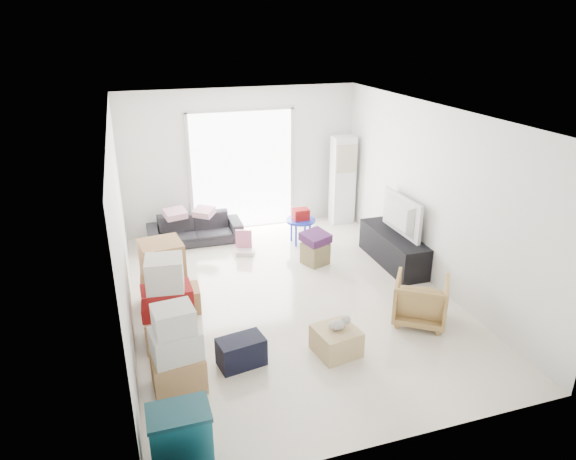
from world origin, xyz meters
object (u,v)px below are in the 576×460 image
at_px(television, 395,230).
at_px(wood_crate, 336,341).
at_px(tv_console, 393,248).
at_px(sofa, 195,225).
at_px(storage_bins, 181,439).
at_px(ottoman, 315,253).
at_px(ac_tower, 343,180).
at_px(kids_table, 301,219).
at_px(armchair, 421,298).

xyz_separation_m(television, wood_crate, (-1.89, -2.06, -0.44)).
distance_m(tv_console, television, 0.34).
height_order(sofa, storage_bins, sofa).
bearing_deg(television, ottoman, 71.97).
bearing_deg(ac_tower, kids_table, -145.64).
relative_size(storage_bins, kids_table, 0.96).
bearing_deg(armchair, television, -72.41).
distance_m(sofa, kids_table, 1.95).
distance_m(kids_table, wood_crate, 3.43).
height_order(armchair, kids_table, armchair).
xyz_separation_m(sofa, kids_table, (1.84, -0.63, 0.14)).
height_order(sofa, kids_table, sofa).
bearing_deg(television, sofa, 56.76).
bearing_deg(ottoman, ac_tower, 54.58).
bearing_deg(ottoman, storage_bins, -126.06).
bearing_deg(tv_console, kids_table, 132.97).
xyz_separation_m(tv_console, armchair, (-0.53, -1.73, 0.08)).
height_order(tv_console, sofa, sofa).
bearing_deg(armchair, sofa, -20.93).
relative_size(television, wood_crate, 2.25).
bearing_deg(sofa, wood_crate, -72.81).
bearing_deg(tv_console, armchair, -107.02).
distance_m(armchair, ottoman, 2.24).
bearing_deg(ac_tower, armchair, -97.20).
xyz_separation_m(ottoman, kids_table, (0.05, 0.90, 0.29)).
distance_m(television, storage_bins, 5.09).
xyz_separation_m(ac_tower, tv_console, (0.05, -2.07, -0.61)).
relative_size(tv_console, sofa, 0.94).
bearing_deg(kids_table, storage_bins, -120.76).
relative_size(sofa, wood_crate, 3.44).
bearing_deg(wood_crate, kids_table, 78.31).
height_order(ac_tower, television, ac_tower).
distance_m(ac_tower, sofa, 3.04).
height_order(ac_tower, storage_bins, ac_tower).
distance_m(tv_console, wood_crate, 2.80).
bearing_deg(ottoman, kids_table, 86.72).
height_order(ac_tower, ottoman, ac_tower).
bearing_deg(tv_console, sofa, 147.72).
distance_m(sofa, ottoman, 2.36).
height_order(tv_console, kids_table, kids_table).
distance_m(ottoman, kids_table, 0.95).
relative_size(ac_tower, ottoman, 4.76).
bearing_deg(armchair, ac_tower, -62.60).
bearing_deg(armchair, storage_bins, 58.96).
distance_m(sofa, wood_crate, 4.15).
bearing_deg(television, armchair, 162.03).
xyz_separation_m(tv_console, television, (0.00, 0.00, 0.34)).
bearing_deg(sofa, ottoman, -39.53).
bearing_deg(storage_bins, wood_crate, 30.76).
xyz_separation_m(ac_tower, armchair, (-0.48, -3.80, -0.52)).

